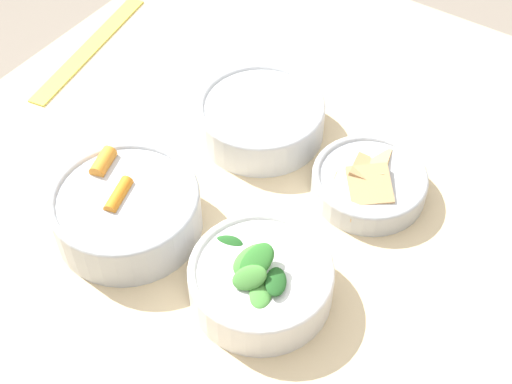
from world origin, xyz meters
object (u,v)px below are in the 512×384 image
Objects in this scene: bowl_carrots at (126,209)px; bowl_cookies at (369,182)px; bowl_greens at (260,280)px; bowl_beans_hotdog at (261,119)px; ruler at (90,48)px.

bowl_carrots is 1.23× the size of bowl_cookies.
bowl_greens reaches higher than bowl_beans_hotdog.
bowl_greens reaches higher than bowl_cookies.
bowl_cookies is at bearing -92.66° from ruler.
bowl_carrots is 1.09× the size of bowl_greens.
bowl_cookies is at bearing -95.31° from bowl_beans_hotdog.
bowl_beans_hotdog is 0.18m from bowl_cookies.
bowl_carrots reaches higher than ruler.
bowl_cookies is 0.51× the size of ruler.
bowl_beans_hotdog reaches higher than ruler.
bowl_carrots is 0.38m from ruler.
bowl_carrots reaches higher than bowl_cookies.
bowl_carrots is at bearing 169.77° from bowl_beans_hotdog.
bowl_greens is at bearing -87.43° from bowl_carrots.
bowl_beans_hotdog reaches higher than bowl_cookies.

